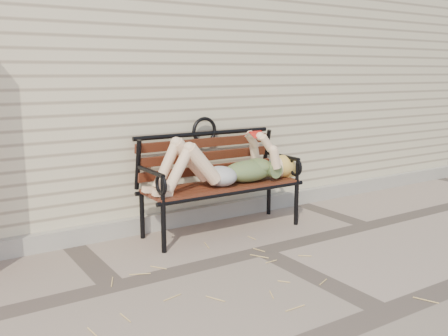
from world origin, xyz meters
TOP-DOWN VIEW (x-y plane):
  - ground at (0.00, 0.00)m, footprint 80.00×80.00m
  - house_wall at (0.00, 3.00)m, footprint 8.00×4.00m
  - foundation_strip at (0.00, 0.97)m, footprint 8.00×0.10m
  - garden_bench at (0.01, 0.71)m, footprint 1.57×0.63m
  - reading_woman at (0.03, 0.59)m, footprint 1.48×0.34m
  - straw_scatter at (-0.90, -0.38)m, footprint 2.86×1.58m

SIDE VIEW (x-z plane):
  - ground at x=0.00m, z-range 0.00..0.00m
  - straw_scatter at x=-0.90m, z-range 0.00..0.01m
  - foundation_strip at x=0.00m, z-range 0.00..0.15m
  - garden_bench at x=0.01m, z-range 0.06..1.08m
  - reading_woman at x=0.03m, z-range 0.37..0.84m
  - house_wall at x=0.00m, z-range 0.00..3.00m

